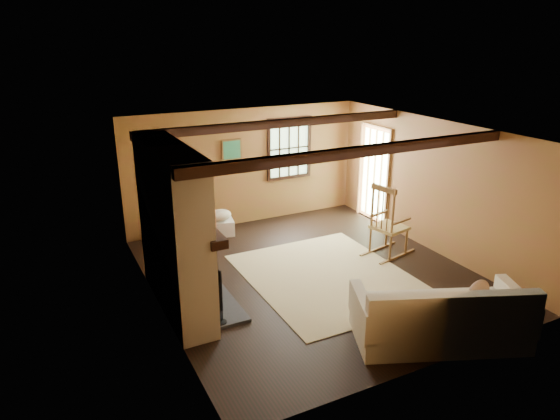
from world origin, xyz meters
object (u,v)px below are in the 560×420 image
fireplace (175,236)px  sofa (441,320)px  rocking_chair (388,225)px  armchair (194,230)px  laundry_basket (221,227)px

fireplace → sofa: fireplace is taller
rocking_chair → armchair: rocking_chair is taller
armchair → sofa: bearing=54.6°
fireplace → armchair: bearing=67.2°
fireplace → laundry_basket: bearing=57.3°
sofa → laundry_basket: sofa is taller
laundry_basket → armchair: (-0.65, -0.33, 0.18)m
fireplace → rocking_chair: (3.83, 0.09, -0.54)m
sofa → laundry_basket: (-1.27, 4.73, -0.16)m
sofa → armchair: bearing=136.1°
fireplace → rocking_chair: size_ratio=1.80×
fireplace → sofa: 3.74m
rocking_chair → sofa: rocking_chair is taller
rocking_chair → laundry_basket: bearing=33.3°
rocking_chair → laundry_basket: 3.27m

